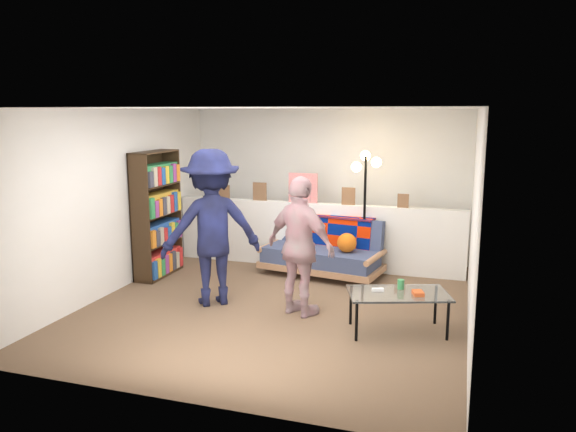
{
  "coord_description": "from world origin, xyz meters",
  "views": [
    {
      "loc": [
        2.13,
        -6.31,
        2.37
      ],
      "look_at": [
        0.0,
        0.4,
        1.05
      ],
      "focal_mm": 35.0,
      "sensor_mm": 36.0,
      "label": 1
    }
  ],
  "objects_px": {
    "futon_sofa": "(324,251)",
    "bookshelf": "(157,218)",
    "floor_lamp": "(365,188)",
    "person_left": "(211,228)",
    "person_right": "(301,247)",
    "coffee_table": "(399,295)"
  },
  "relations": [
    {
      "from": "futon_sofa",
      "to": "person_right",
      "type": "distance_m",
      "value": 1.76
    },
    {
      "from": "person_right",
      "to": "bookshelf",
      "type": "bearing_deg",
      "value": 3.88
    },
    {
      "from": "bookshelf",
      "to": "coffee_table",
      "type": "xyz_separation_m",
      "value": [
        3.6,
        -1.13,
        -0.43
      ]
    },
    {
      "from": "futon_sofa",
      "to": "person_right",
      "type": "bearing_deg",
      "value": -85.27
    },
    {
      "from": "futon_sofa",
      "to": "bookshelf",
      "type": "relative_size",
      "value": 1.02
    },
    {
      "from": "floor_lamp",
      "to": "person_right",
      "type": "relative_size",
      "value": 1.1
    },
    {
      "from": "futon_sofa",
      "to": "coffee_table",
      "type": "height_order",
      "value": "futon_sofa"
    },
    {
      "from": "coffee_table",
      "to": "person_right",
      "type": "distance_m",
      "value": 1.25
    },
    {
      "from": "floor_lamp",
      "to": "person_left",
      "type": "xyz_separation_m",
      "value": [
        -1.58,
        -1.79,
        -0.32
      ]
    },
    {
      "from": "floor_lamp",
      "to": "coffee_table",
      "type": "bearing_deg",
      "value": -70.03
    },
    {
      "from": "floor_lamp",
      "to": "person_right",
      "type": "xyz_separation_m",
      "value": [
        -0.42,
        -1.85,
        -0.46
      ]
    },
    {
      "from": "bookshelf",
      "to": "coffee_table",
      "type": "bearing_deg",
      "value": -17.35
    },
    {
      "from": "futon_sofa",
      "to": "bookshelf",
      "type": "height_order",
      "value": "bookshelf"
    },
    {
      "from": "bookshelf",
      "to": "floor_lamp",
      "type": "height_order",
      "value": "bookshelf"
    },
    {
      "from": "coffee_table",
      "to": "futon_sofa",
      "type": "bearing_deg",
      "value": 124.59
    },
    {
      "from": "futon_sofa",
      "to": "person_left",
      "type": "height_order",
      "value": "person_left"
    },
    {
      "from": "person_left",
      "to": "floor_lamp",
      "type": "bearing_deg",
      "value": -168.1
    },
    {
      "from": "bookshelf",
      "to": "person_left",
      "type": "distance_m",
      "value": 1.55
    },
    {
      "from": "futon_sofa",
      "to": "person_left",
      "type": "distance_m",
      "value": 2.02
    },
    {
      "from": "futon_sofa",
      "to": "floor_lamp",
      "type": "relative_size",
      "value": 1.02
    },
    {
      "from": "futon_sofa",
      "to": "person_right",
      "type": "height_order",
      "value": "person_right"
    },
    {
      "from": "person_left",
      "to": "person_right",
      "type": "xyz_separation_m",
      "value": [
        1.16,
        -0.07,
        -0.14
      ]
    }
  ]
}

